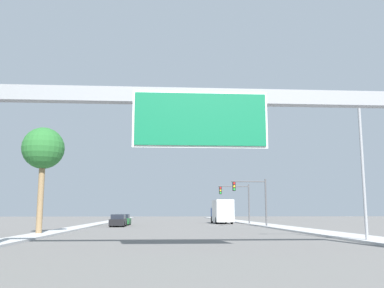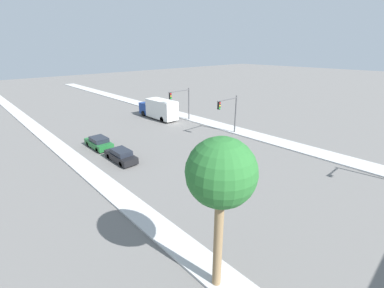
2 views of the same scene
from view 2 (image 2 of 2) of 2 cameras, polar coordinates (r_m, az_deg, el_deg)
name	(u,v)px [view 2 (image 2 of 2)]	position (r m, az deg, el deg)	size (l,w,h in m)	color
sidewalk_right	(186,116)	(47.18, -1.44, 6.16)	(3.00, 120.00, 0.15)	#BCBCBC
median_strip_left	(58,146)	(37.07, -27.70, -0.40)	(2.00, 120.00, 0.15)	#BCBCBC
car_mid_left	(121,156)	(29.51, -15.51, -2.49)	(1.72, 4.60, 1.44)	black
car_near_right	(99,143)	(34.33, -20.00, 0.28)	(1.88, 4.52, 1.43)	#1E662D
truck_box_primary	(159,109)	(45.95, -7.38, 7.74)	(2.48, 8.64, 3.43)	navy
traffic_light_near_intersection	(230,110)	(36.59, 8.40, 7.59)	(4.15, 0.32, 5.55)	#4C4C4F
traffic_light_mid_block	(182,99)	(43.29, -2.18, 9.86)	(4.45, 0.32, 5.55)	#4C4C4F
palm_tree_background	(221,175)	(11.60, 6.47, -6.85)	(3.27, 3.27, 8.36)	#8C704C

